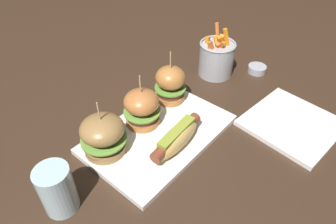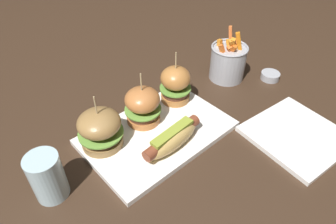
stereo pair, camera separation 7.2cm
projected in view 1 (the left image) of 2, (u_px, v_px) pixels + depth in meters
ground_plane at (159, 136)px, 0.74m from camera, size 3.00×3.00×0.00m
platter_main at (159, 134)px, 0.73m from camera, size 0.35×0.23×0.01m
hot_dog at (177, 138)px, 0.67m from camera, size 0.16×0.06×0.05m
slider_left at (103, 135)px, 0.65m from camera, size 0.10×0.10×0.14m
slider_center at (141, 108)px, 0.72m from camera, size 0.09×0.09×0.14m
slider_right at (170, 84)px, 0.79m from camera, size 0.08×0.08×0.14m
fries_bucket at (217, 58)px, 0.91m from camera, size 0.11×0.11×0.15m
sauce_ramekin at (257, 69)px, 0.95m from camera, size 0.06×0.06×0.02m
side_plate at (292, 124)px, 0.76m from camera, size 0.23×0.23×0.01m
water_glass at (57, 189)px, 0.56m from camera, size 0.06×0.06×0.10m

